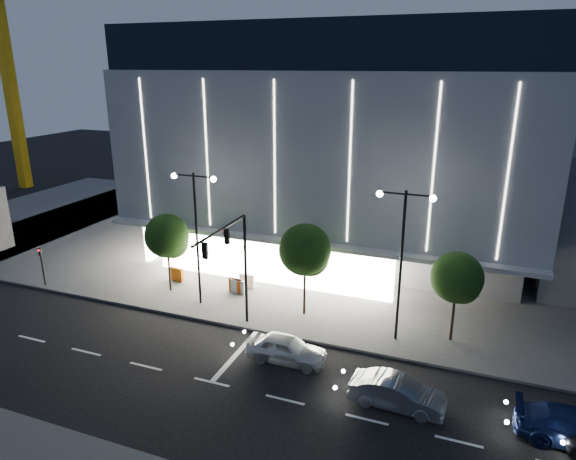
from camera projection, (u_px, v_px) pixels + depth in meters
The scene contains 17 objects.
ground at pixel (193, 359), 28.06m from camera, with size 160.00×160.00×0.00m, color black.
sidewalk_museum at pixel (375, 237), 47.63m from camera, with size 70.00×40.00×0.15m, color #474747.
museum at pixel (353, 139), 43.97m from camera, with size 30.00×25.80×18.00m.
traffic_mast at pixel (234, 256), 29.13m from camera, with size 0.33×5.89×7.07m.
street_lamp_west at pixel (196, 220), 32.57m from camera, with size 3.16×0.36×9.00m.
street_lamp_east at pixel (402, 245), 28.13m from camera, with size 3.16×0.36×9.00m.
ped_signal_far at pixel (42, 263), 36.59m from camera, with size 0.22×0.24×3.00m.
tower_crane at pixel (6, 18), 60.55m from camera, with size 32.00×2.00×28.50m.
tree_left at pixel (167, 238), 35.08m from camera, with size 3.02×3.02×5.72m.
tree_mid at pixel (305, 252), 31.58m from camera, with size 3.25×3.25×6.15m.
tree_right at pixel (457, 280), 28.64m from camera, with size 2.91×2.91×5.51m.
car_lead at pixel (286, 349), 27.68m from camera, with size 1.77×4.41×1.50m, color silver.
car_second at pixel (397, 393), 24.00m from camera, with size 1.55×4.45×1.47m, color #93959A.
barrier_a at pixel (177, 274), 37.72m from camera, with size 1.10×0.25×1.00m, color #E35E0C.
barrier_b at pixel (238, 287), 35.65m from camera, with size 1.10×0.25×1.00m, color #BCBCBC.
barrier_c at pixel (235, 286), 35.79m from camera, with size 1.10×0.25×1.00m, color #C5410A.
barrier_d at pixel (247, 281), 36.57m from camera, with size 1.10×0.25×1.00m, color silver.
Camera 1 is at (13.66, -20.99, 15.41)m, focal length 32.00 mm.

